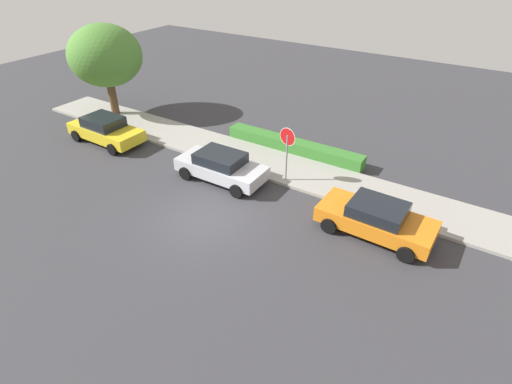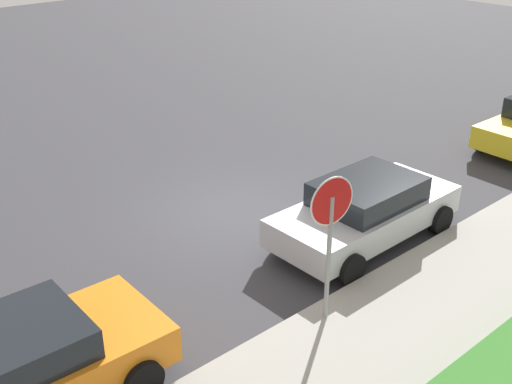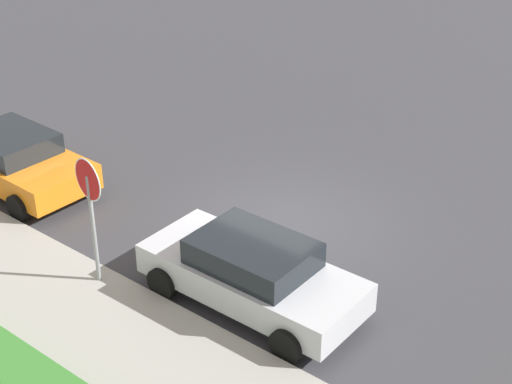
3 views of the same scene
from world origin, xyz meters
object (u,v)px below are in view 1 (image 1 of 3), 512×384
Objects in this scene: stop_sign at (287,145)px; street_tree_near_corner at (105,56)px; parked_car_orange at (376,218)px; parked_car_yellow at (105,129)px; parked_car_silver at (221,166)px.

street_tree_near_corner is at bearing 173.49° from stop_sign.
parked_car_orange is 0.98× the size of parked_car_yellow.
parked_car_yellow reaches higher than parked_car_orange.
parked_car_silver is at bearing 179.29° from parked_car_orange.
parked_car_silver is 7.89m from parked_car_yellow.
stop_sign is 0.62× the size of parked_car_orange.
street_tree_near_corner is (-2.79, 3.09, 2.96)m from parked_car_yellow.
stop_sign is at bearing 162.39° from parked_car_orange.
stop_sign is 3.27m from parked_car_silver.
parked_car_yellow is at bearing -178.98° from parked_car_silver.
street_tree_near_corner is at bearing 132.10° from parked_car_yellow.
parked_car_silver is at bearing 1.02° from parked_car_yellow.
parked_car_silver is (-2.70, -1.42, -1.20)m from stop_sign.
street_tree_near_corner is (-18.13, 3.04, 2.99)m from parked_car_orange.
parked_car_yellow is at bearing -47.90° from street_tree_near_corner.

